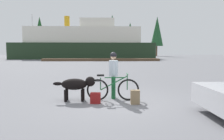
{
  "coord_description": "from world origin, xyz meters",
  "views": [
    {
      "loc": [
        -0.35,
        -7.02,
        1.7
      ],
      "look_at": [
        -0.09,
        1.28,
        0.95
      ],
      "focal_mm": 34.59,
      "sensor_mm": 36.0,
      "label": 1
    }
  ],
  "objects_px": {
    "backpack": "(135,97)",
    "handbag_pannier": "(95,98)",
    "bicycle": "(113,89)",
    "ferry_boat": "(84,44)",
    "dog": "(77,85)",
    "person_cyclist": "(113,71)",
    "sailboat_moored": "(33,56)"
  },
  "relations": [
    {
      "from": "backpack",
      "to": "ferry_boat",
      "type": "distance_m",
      "value": 39.86
    },
    {
      "from": "person_cyclist",
      "to": "ferry_boat",
      "type": "relative_size",
      "value": 0.06
    },
    {
      "from": "person_cyclist",
      "to": "sailboat_moored",
      "type": "bearing_deg",
      "value": 111.59
    },
    {
      "from": "person_cyclist",
      "to": "handbag_pannier",
      "type": "bearing_deg",
      "value": -128.14
    },
    {
      "from": "dog",
      "to": "handbag_pannier",
      "type": "height_order",
      "value": "dog"
    },
    {
      "from": "person_cyclist",
      "to": "sailboat_moored",
      "type": "distance_m",
      "value": 44.74
    },
    {
      "from": "bicycle",
      "to": "handbag_pannier",
      "type": "distance_m",
      "value": 0.72
    },
    {
      "from": "bicycle",
      "to": "ferry_boat",
      "type": "bearing_deg",
      "value": 96.75
    },
    {
      "from": "handbag_pannier",
      "to": "backpack",
      "type": "bearing_deg",
      "value": -5.22
    },
    {
      "from": "bicycle",
      "to": "backpack",
      "type": "height_order",
      "value": "bicycle"
    },
    {
      "from": "person_cyclist",
      "to": "backpack",
      "type": "height_order",
      "value": "person_cyclist"
    },
    {
      "from": "dog",
      "to": "backpack",
      "type": "xyz_separation_m",
      "value": [
        1.91,
        -0.52,
        -0.33
      ]
    },
    {
      "from": "dog",
      "to": "sailboat_moored",
      "type": "distance_m",
      "value": 44.64
    },
    {
      "from": "dog",
      "to": "sailboat_moored",
      "type": "height_order",
      "value": "sailboat_moored"
    },
    {
      "from": "bicycle",
      "to": "sailboat_moored",
      "type": "xyz_separation_m",
      "value": [
        -16.42,
        41.98,
        0.12
      ]
    },
    {
      "from": "sailboat_moored",
      "to": "bicycle",
      "type": "bearing_deg",
      "value": -68.64
    },
    {
      "from": "backpack",
      "to": "sailboat_moored",
      "type": "xyz_separation_m",
      "value": [
        -17.12,
        42.49,
        0.29
      ]
    },
    {
      "from": "person_cyclist",
      "to": "ferry_boat",
      "type": "height_order",
      "value": "ferry_boat"
    },
    {
      "from": "handbag_pannier",
      "to": "person_cyclist",
      "type": "bearing_deg",
      "value": 51.86
    },
    {
      "from": "backpack",
      "to": "sailboat_moored",
      "type": "height_order",
      "value": "sailboat_moored"
    },
    {
      "from": "ferry_boat",
      "to": "dog",
      "type": "bearing_deg",
      "value": -85.01
    },
    {
      "from": "ferry_boat",
      "to": "sailboat_moored",
      "type": "height_order",
      "value": "sailboat_moored"
    },
    {
      "from": "bicycle",
      "to": "handbag_pannier",
      "type": "xyz_separation_m",
      "value": [
        -0.57,
        -0.39,
        -0.22
      ]
    },
    {
      "from": "person_cyclist",
      "to": "dog",
      "type": "bearing_deg",
      "value": -163.48
    },
    {
      "from": "person_cyclist",
      "to": "backpack",
      "type": "relative_size",
      "value": 3.66
    },
    {
      "from": "handbag_pannier",
      "to": "sailboat_moored",
      "type": "relative_size",
      "value": 0.04
    },
    {
      "from": "backpack",
      "to": "sailboat_moored",
      "type": "bearing_deg",
      "value": 111.94
    },
    {
      "from": "bicycle",
      "to": "ferry_boat",
      "type": "distance_m",
      "value": 39.26
    },
    {
      "from": "dog",
      "to": "person_cyclist",
      "type": "bearing_deg",
      "value": 16.52
    },
    {
      "from": "bicycle",
      "to": "ferry_boat",
      "type": "height_order",
      "value": "ferry_boat"
    },
    {
      "from": "backpack",
      "to": "handbag_pannier",
      "type": "bearing_deg",
      "value": 174.78
    },
    {
      "from": "handbag_pannier",
      "to": "sailboat_moored",
      "type": "distance_m",
      "value": 45.24
    }
  ]
}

